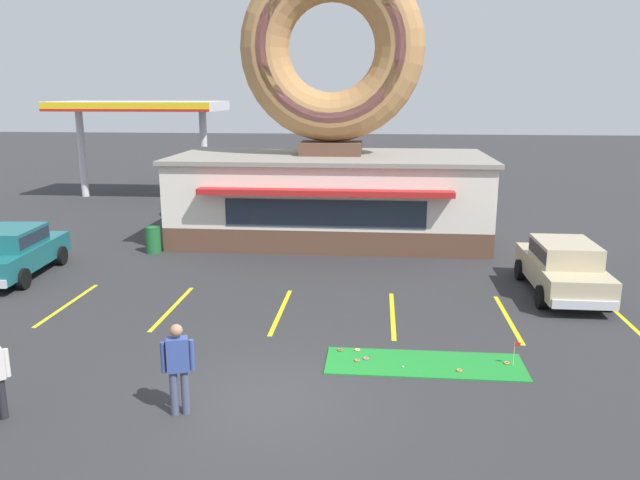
{
  "coord_description": "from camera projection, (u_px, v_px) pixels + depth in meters",
  "views": [
    {
      "loc": [
        2.07,
        -10.76,
        5.74
      ],
      "look_at": [
        0.61,
        5.0,
        2.0
      ],
      "focal_mm": 35.0,
      "sensor_mm": 36.0,
      "label": 1
    }
  ],
  "objects": [
    {
      "name": "putting_mat",
      "position": [
        424.0,
        364.0,
        13.51
      ],
      "size": [
        4.27,
        1.39,
        0.03
      ],
      "primitive_type": "cube",
      "color": "#1E842D",
      "rests_on": "ground"
    },
    {
      "name": "mini_donut_mid_centre",
      "position": [
        357.0,
        360.0,
        13.61
      ],
      "size": [
        0.13,
        0.13,
        0.04
      ],
      "primitive_type": "torus",
      "color": "#A5724C",
      "rests_on": "putting_mat"
    },
    {
      "name": "trash_bin",
      "position": [
        153.0,
        239.0,
        22.87
      ],
      "size": [
        0.57,
        0.57,
        0.97
      ],
      "color": "#1E662D",
      "rests_on": "ground"
    },
    {
      "name": "mini_donut_near_right",
      "position": [
        357.0,
        350.0,
        14.18
      ],
      "size": [
        0.13,
        0.13,
        0.04
      ],
      "primitive_type": "torus",
      "color": "#E5C666",
      "rests_on": "putting_mat"
    },
    {
      "name": "mini_donut_far_left",
      "position": [
        507.0,
        363.0,
        13.48
      ],
      "size": [
        0.13,
        0.13,
        0.04
      ],
      "primitive_type": "torus",
      "color": "#D17F47",
      "rests_on": "putting_mat"
    },
    {
      "name": "parking_stripe_left",
      "position": [
        173.0,
        308.0,
        17.09
      ],
      "size": [
        0.12,
        3.6,
        0.01
      ],
      "primitive_type": "cube",
      "color": "yellow",
      "rests_on": "ground"
    },
    {
      "name": "putting_flag_pin",
      "position": [
        516.0,
        348.0,
        13.28
      ],
      "size": [
        0.13,
        0.01,
        0.55
      ],
      "color": "silver",
      "rests_on": "putting_mat"
    },
    {
      "name": "pedestrian_leather_jacket_man",
      "position": [
        178.0,
        365.0,
        11.22
      ],
      "size": [
        0.57,
        0.35,
        1.74
      ],
      "color": "#474C66",
      "rests_on": "ground"
    },
    {
      "name": "parking_stripe_mid_right",
      "position": [
        508.0,
        318.0,
        16.27
      ],
      "size": [
        0.12,
        3.6,
        0.01
      ],
      "primitive_type": "cube",
      "color": "yellow",
      "rests_on": "ground"
    },
    {
      "name": "gas_station_canopy",
      "position": [
        139.0,
        109.0,
        34.07
      ],
      "size": [
        9.0,
        4.46,
        5.3
      ],
      "color": "silver",
      "rests_on": "ground"
    },
    {
      "name": "parking_stripe_far_left",
      "position": [
        68.0,
        304.0,
        17.36
      ],
      "size": [
        0.12,
        3.6,
        0.01
      ],
      "primitive_type": "cube",
      "color": "yellow",
      "rests_on": "ground"
    },
    {
      "name": "car_teal",
      "position": [
        13.0,
        250.0,
        19.81
      ],
      "size": [
        2.24,
        4.68,
        1.6
      ],
      "color": "#196066",
      "rests_on": "ground"
    },
    {
      "name": "donut_shop_building",
      "position": [
        331.0,
        145.0,
        24.56
      ],
      "size": [
        12.3,
        6.75,
        10.96
      ],
      "color": "brown",
      "rests_on": "ground"
    },
    {
      "name": "parking_stripe_right",
      "position": [
        627.0,
        322.0,
        16.0
      ],
      "size": [
        0.12,
        3.6,
        0.01
      ],
      "primitive_type": "cube",
      "color": "yellow",
      "rests_on": "ground"
    },
    {
      "name": "ground_plane",
      "position": [
        264.0,
        401.0,
        11.93
      ],
      "size": [
        160.0,
        160.0,
        0.0
      ],
      "primitive_type": "plane",
      "color": "#2D2D30"
    },
    {
      "name": "parking_stripe_mid_left",
      "position": [
        281.0,
        311.0,
        16.82
      ],
      "size": [
        0.12,
        3.6,
        0.01
      ],
      "primitive_type": "cube",
      "color": "yellow",
      "rests_on": "ground"
    },
    {
      "name": "parking_stripe_centre",
      "position": [
        393.0,
        315.0,
        16.55
      ],
      "size": [
        0.12,
        3.6,
        0.01
      ],
      "primitive_type": "cube",
      "color": "yellow",
      "rests_on": "ground"
    },
    {
      "name": "mini_donut_mid_left",
      "position": [
        459.0,
        370.0,
        13.12
      ],
      "size": [
        0.13,
        0.13,
        0.04
      ],
      "primitive_type": "torus",
      "color": "#D17F47",
      "rests_on": "putting_mat"
    },
    {
      "name": "golf_ball",
      "position": [
        403.0,
        367.0,
        13.28
      ],
      "size": [
        0.04,
        0.04,
        0.04
      ],
      "primitive_type": "sphere",
      "color": "white",
      "rests_on": "putting_mat"
    },
    {
      "name": "car_champagne",
      "position": [
        563.0,
        265.0,
        18.05
      ],
      "size": [
        2.0,
        4.57,
        1.6
      ],
      "color": "#BCAD89",
      "rests_on": "ground"
    },
    {
      "name": "mini_donut_mid_right",
      "position": [
        366.0,
        358.0,
        13.71
      ],
      "size": [
        0.13,
        0.13,
        0.04
      ],
      "primitive_type": "torus",
      "color": "#D8667F",
      "rests_on": "putting_mat"
    },
    {
      "name": "mini_donut_near_left",
      "position": [
        340.0,
        350.0,
        14.16
      ],
      "size": [
        0.13,
        0.13,
        0.04
      ],
      "primitive_type": "torus",
      "color": "brown",
      "rests_on": "putting_mat"
    }
  ]
}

